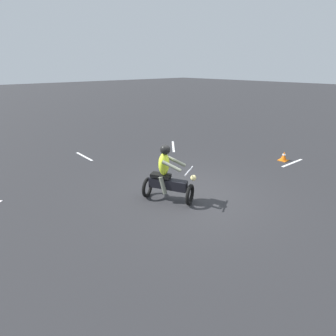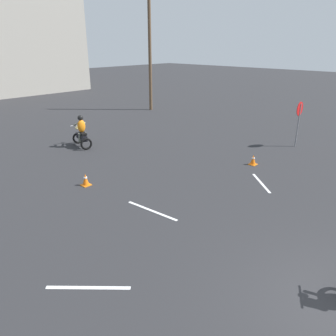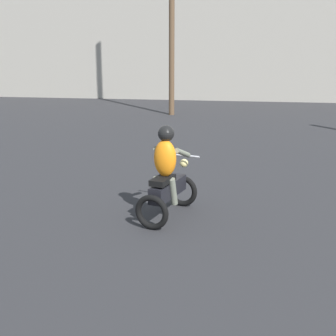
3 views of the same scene
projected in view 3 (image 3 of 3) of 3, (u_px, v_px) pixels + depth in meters
The scene contains 2 objects.
motorcycle_rider_background at pixel (167, 178), 8.12m from camera, with size 0.97×1.56×1.66m.
building_backdrop at pixel (178, 14), 30.63m from camera, with size 33.27×11.39×9.96m, color gray.
Camera 3 is at (4.03, 5.85, 2.95)m, focal length 50.00 mm.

